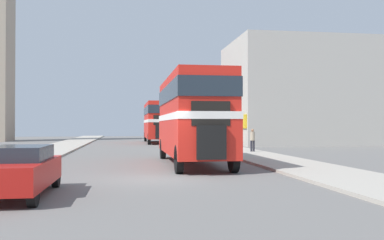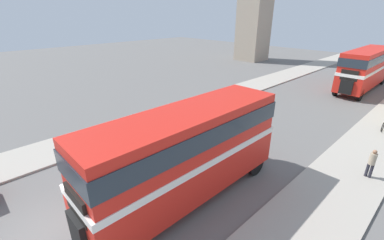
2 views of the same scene
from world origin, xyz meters
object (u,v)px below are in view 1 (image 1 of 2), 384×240
object	(u,v)px
double_decker_bus	(192,113)
bicycle_on_pavement	(218,142)
pedestrian_walking	(252,139)
bus_distant	(157,119)
car_parked_near	(19,170)

from	to	relation	value
double_decker_bus	bicycle_on_pavement	xyz separation A→B (m)	(4.55, 15.14, -2.07)
double_decker_bus	pedestrian_walking	xyz separation A→B (m)	(5.41, 7.67, -1.55)
double_decker_bus	pedestrian_walking	world-z (taller)	double_decker_bus
bus_distant	car_parked_near	size ratio (longest dim) A/B	2.60
bicycle_on_pavement	bus_distant	bearing A→B (deg)	112.09
pedestrian_walking	car_parked_near	bearing A→B (deg)	-125.18
bus_distant	pedestrian_walking	distance (m)	19.22
double_decker_bus	bus_distant	world-z (taller)	bus_distant
car_parked_near	pedestrian_walking	world-z (taller)	pedestrian_walking
double_decker_bus	bicycle_on_pavement	size ratio (longest dim) A/B	5.62
double_decker_bus	bus_distant	bearing A→B (deg)	89.75
bicycle_on_pavement	pedestrian_walking	bearing A→B (deg)	-83.48
double_decker_bus	car_parked_near	bearing A→B (deg)	-125.19
pedestrian_walking	bicycle_on_pavement	xyz separation A→B (m)	(-0.85, 7.48, -0.52)
car_parked_near	bicycle_on_pavement	size ratio (longest dim) A/B	2.38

